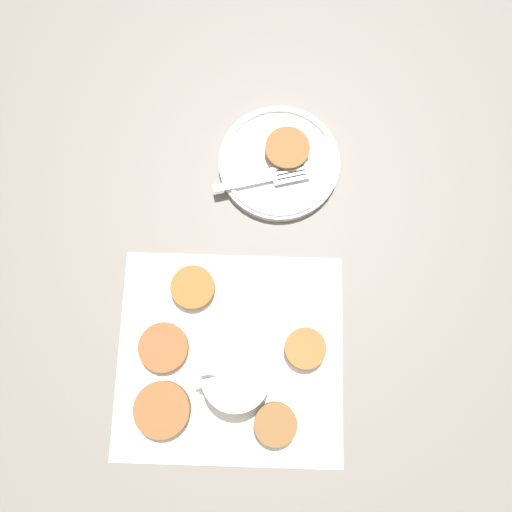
# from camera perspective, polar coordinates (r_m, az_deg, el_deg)

# --- Properties ---
(ground_plane) EXTENTS (4.00, 4.00, 0.00)m
(ground_plane) POSITION_cam_1_polar(r_m,az_deg,el_deg) (0.75, -4.18, -13.65)
(ground_plane) COLOR #605B56
(napkin) EXTENTS (0.38, 0.36, 0.00)m
(napkin) POSITION_cam_1_polar(r_m,az_deg,el_deg) (0.75, -2.92, -11.66)
(napkin) COLOR silver
(napkin) RESTS_ON ground_plane
(sauce_bowl) EXTENTS (0.10, 0.09, 0.09)m
(sauce_bowl) POSITION_cam_1_polar(r_m,az_deg,el_deg) (0.72, -2.28, -14.02)
(sauce_bowl) COLOR silver
(sauce_bowl) RESTS_ON napkin
(fritter_0) EXTENTS (0.07, 0.07, 0.02)m
(fritter_0) POSITION_cam_1_polar(r_m,az_deg,el_deg) (0.75, -7.19, -3.89)
(fritter_0) COLOR brown
(fritter_0) RESTS_ON napkin
(fritter_1) EXTENTS (0.08, 0.08, 0.02)m
(fritter_1) POSITION_cam_1_polar(r_m,az_deg,el_deg) (0.75, -10.62, -17.14)
(fritter_1) COLOR brown
(fritter_1) RESTS_ON napkin
(fritter_2) EXTENTS (0.06, 0.06, 0.02)m
(fritter_2) POSITION_cam_1_polar(r_m,az_deg,el_deg) (0.74, 5.69, -10.77)
(fritter_2) COLOR brown
(fritter_2) RESTS_ON napkin
(fritter_3) EXTENTS (0.06, 0.06, 0.02)m
(fritter_3) POSITION_cam_1_polar(r_m,az_deg,el_deg) (0.74, 2.29, -18.93)
(fritter_3) COLOR brown
(fritter_3) RESTS_ON napkin
(fritter_4) EXTENTS (0.07, 0.07, 0.01)m
(fritter_4) POSITION_cam_1_polar(r_m,az_deg,el_deg) (0.75, -10.48, -10.53)
(fritter_4) COLOR brown
(fritter_4) RESTS_ON napkin
(serving_plate) EXTENTS (0.19, 0.19, 0.02)m
(serving_plate) POSITION_cam_1_polar(r_m,az_deg,el_deg) (0.80, 2.71, 10.40)
(serving_plate) COLOR silver
(serving_plate) RESTS_ON ground_plane
(fritter_on_plate) EXTENTS (0.07, 0.07, 0.01)m
(fritter_on_plate) POSITION_cam_1_polar(r_m,az_deg,el_deg) (0.80, 3.65, 11.89)
(fritter_on_plate) COLOR brown
(fritter_on_plate) RESTS_ON serving_plate
(fork) EXTENTS (0.15, 0.03, 0.00)m
(fork) POSITION_cam_1_polar(r_m,az_deg,el_deg) (0.78, 1.88, 8.76)
(fork) COLOR silver
(fork) RESTS_ON serving_plate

